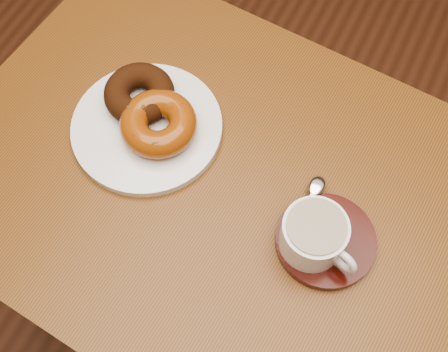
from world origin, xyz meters
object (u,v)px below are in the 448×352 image
at_px(donut_plate, 147,127).
at_px(saucer, 325,241).
at_px(cafe_table, 213,209).
at_px(coffee_cup, 314,235).

bearing_deg(donut_plate, saucer, -8.93).
relative_size(cafe_table, saucer, 6.13).
relative_size(donut_plate, saucer, 1.66).
relative_size(saucer, coffee_cup, 1.22).
xyz_separation_m(cafe_table, saucer, (0.19, -0.02, 0.13)).
bearing_deg(donut_plate, cafe_table, -12.46).
xyz_separation_m(saucer, coffee_cup, (-0.02, -0.02, 0.04)).
bearing_deg(coffee_cup, saucer, 61.46).
height_order(cafe_table, coffee_cup, coffee_cup).
distance_m(donut_plate, coffee_cup, 0.31).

